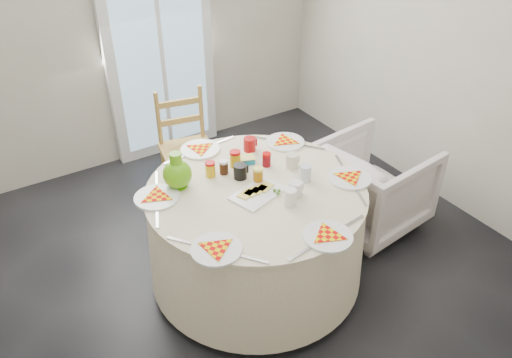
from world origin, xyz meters
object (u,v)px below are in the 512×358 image
table (256,233)px  green_pitcher (177,167)px  armchair (373,179)px  wooden_chair (188,148)px

table → green_pitcher: (-0.39, 0.28, 0.49)m
armchair → green_pitcher: 1.55m
armchair → table: bearing=85.9°
wooden_chair → armchair: 1.47m
wooden_chair → green_pitcher: 1.00m
wooden_chair → armchair: size_ratio=1.22×
armchair → green_pitcher: green_pitcher is taller
wooden_chair → armchair: bearing=-34.9°
table → wooden_chair: (0.04, 1.09, 0.09)m
wooden_chair → armchair: wooden_chair is taller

